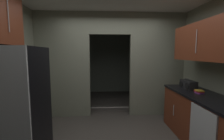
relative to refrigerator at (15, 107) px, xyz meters
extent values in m
cube|color=gray|center=(0.24, 1.72, 0.46)|extent=(1.33, 0.12, 2.63)
cube|color=gray|center=(2.64, 1.72, 0.46)|extent=(1.39, 0.12, 2.63)
cube|color=gray|center=(1.42, 1.72, 1.50)|extent=(1.03, 0.12, 0.55)
cube|color=gray|center=(1.46, 4.24, 0.46)|extent=(3.76, 0.10, 2.63)
cube|color=gray|center=(-0.37, 2.98, 0.46)|extent=(0.10, 2.52, 2.63)
cube|color=gray|center=(3.28, 2.98, 0.46)|extent=(0.10, 2.52, 2.63)
cube|color=black|center=(0.00, 0.02, 0.00)|extent=(0.75, 0.72, 1.71)
cube|color=maroon|center=(3.00, 0.35, -0.42)|extent=(0.63, 1.77, 0.86)
cube|color=black|center=(3.00, 0.35, 0.02)|extent=(0.67, 1.77, 0.04)
cylinder|color=#B7BABC|center=(2.67, -0.04, -0.38)|extent=(0.01, 0.01, 0.22)
cylinder|color=#B7BABC|center=(2.67, 0.74, -0.38)|extent=(0.01, 0.01, 0.22)
cube|color=#B7BABC|center=(2.67, -0.15, -0.43)|extent=(0.02, 0.56, 0.84)
cube|color=maroon|center=(3.00, 0.35, 0.96)|extent=(0.34, 1.60, 0.66)
cylinder|color=#B7BABC|center=(2.81, 0.35, 0.96)|extent=(0.01, 0.01, 0.40)
cylinder|color=#B7BABC|center=(-0.06, 0.10, 1.32)|extent=(0.01, 0.01, 0.52)
cube|color=black|center=(2.97, 0.78, 0.13)|extent=(0.17, 0.38, 0.17)
cylinder|color=#262626|center=(2.97, 0.78, 0.24)|extent=(0.02, 0.26, 0.02)
cylinder|color=black|center=(2.87, 0.66, 0.13)|extent=(0.01, 0.12, 0.12)
cylinder|color=black|center=(2.87, 0.89, 0.13)|extent=(0.01, 0.12, 0.12)
cube|color=#8C3893|center=(2.98, 0.43, 0.05)|extent=(0.12, 0.14, 0.02)
cube|color=red|center=(2.98, 0.45, 0.07)|extent=(0.12, 0.15, 0.02)
cube|color=gold|center=(2.98, 0.44, 0.09)|extent=(0.14, 0.15, 0.02)
camera|label=1|loc=(1.25, -2.16, 0.76)|focal=24.45mm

